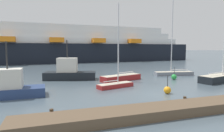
% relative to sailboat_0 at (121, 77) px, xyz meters
% --- Properties ---
extents(ground_plane, '(600.00, 600.00, 0.00)m').
position_rel_sailboat_0_xyz_m(ground_plane, '(0.51, -8.29, -0.53)').
color(ground_plane, '#4C5B66').
extents(dock_pier, '(24.81, 2.33, 0.79)m').
position_rel_sailboat_0_xyz_m(dock_pier, '(0.51, -13.92, -0.20)').
color(dock_pier, brown).
rests_on(dock_pier, ground_plane).
extents(sailboat_0, '(6.32, 3.54, 10.52)m').
position_rel_sailboat_0_xyz_m(sailboat_0, '(0.00, 0.00, 0.00)').
color(sailboat_0, maroon).
rests_on(sailboat_0, ground_plane).
extents(sailboat_1, '(4.60, 2.43, 6.45)m').
position_rel_sailboat_0_xyz_m(sailboat_1, '(-2.28, -4.26, -0.20)').
color(sailboat_1, maroon).
rests_on(sailboat_1, ground_plane).
extents(sailboat_3, '(6.54, 2.48, 12.31)m').
position_rel_sailboat_0_xyz_m(sailboat_3, '(10.15, 2.05, 0.07)').
color(sailboat_3, gray).
rests_on(sailboat_3, ground_plane).
extents(sailboat_4, '(7.44, 3.70, 11.65)m').
position_rel_sailboat_0_xyz_m(sailboat_4, '(12.45, -5.02, 0.08)').
color(sailboat_4, black).
rests_on(sailboat_4, ground_plane).
extents(fishing_boat_0, '(7.61, 4.14, 5.66)m').
position_rel_sailboat_0_xyz_m(fishing_boat_0, '(-6.82, 3.14, 0.56)').
color(fishing_boat_0, black).
rests_on(fishing_boat_0, ground_plane).
extents(fishing_boat_1, '(7.19, 2.53, 5.15)m').
position_rel_sailboat_0_xyz_m(fishing_boat_1, '(-13.39, -5.42, 0.37)').
color(fishing_boat_1, navy).
rests_on(fishing_boat_1, ground_plane).
extents(channel_buoy_0, '(0.73, 0.73, 1.82)m').
position_rel_sailboat_0_xyz_m(channel_buoy_0, '(1.67, -8.71, -0.16)').
color(channel_buoy_0, orange).
rests_on(channel_buoy_0, ground_plane).
extents(channel_buoy_1, '(0.76, 0.76, 1.85)m').
position_rel_sailboat_0_xyz_m(channel_buoy_1, '(7.60, -1.55, -0.14)').
color(channel_buoy_1, green).
rests_on(channel_buoy_1, ground_plane).
extents(cruise_ship, '(107.15, 22.22, 16.92)m').
position_rel_sailboat_0_xyz_m(cruise_ship, '(-14.33, 39.40, 4.82)').
color(cruise_ship, black).
rests_on(cruise_ship, ground_plane).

